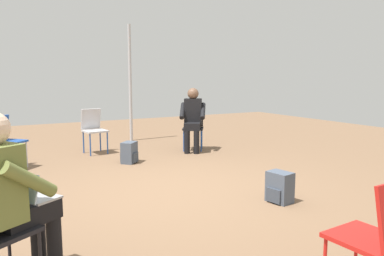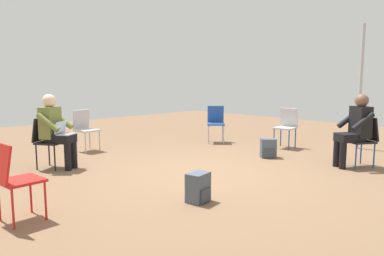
# 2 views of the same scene
# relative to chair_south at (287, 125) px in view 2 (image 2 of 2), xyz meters

# --- Properties ---
(ground_plane) EXTENTS (16.08, 16.08, 0.00)m
(ground_plane) POSITION_rel_chair_south_xyz_m (-0.20, 2.87, -0.50)
(ground_plane) COLOR brown
(chair_south) EXTENTS (0.45, 0.48, 0.85)m
(chair_south) POSITION_rel_chair_south_xyz_m (0.00, 0.00, 0.00)
(chair_south) COLOR #B7B7BC
(chair_south) RESTS_ON ground
(chair_northeast) EXTENTS (0.58, 0.56, 0.85)m
(chair_northeast) POSITION_rel_chair_south_xyz_m (1.83, 4.47, 0.00)
(chair_northeast) COLOR black
(chair_northeast) RESTS_ON ground
(chair_north) EXTENTS (0.42, 0.46, 0.85)m
(chair_north) POSITION_rel_chair_south_xyz_m (-0.28, 5.74, 0.00)
(chair_north) COLOR red
(chair_north) RESTS_ON ground
(chair_east) EXTENTS (0.47, 0.44, 0.85)m
(chair_east) POSITION_rel_chair_south_xyz_m (2.73, 3.27, 0.00)
(chair_east) COLOR #B7B7BC
(chair_east) RESTS_ON ground
(chair_southeast) EXTENTS (0.58, 0.58, 0.85)m
(chair_southeast) POSITION_rel_chair_south_xyz_m (1.54, 0.56, 0.00)
(chair_southeast) COLOR #1E4799
(chair_southeast) RESTS_ON ground
(chair_southwest) EXTENTS (0.57, 0.58, 0.85)m
(chair_southwest) POSITION_rel_chair_south_xyz_m (-1.85, 0.61, 0.00)
(chair_southwest) COLOR black
(chair_southwest) RESTS_ON ground
(person_with_laptop) EXTENTS (0.64, 0.62, 1.24)m
(person_with_laptop) POSITION_rel_chair_south_xyz_m (1.68, 4.38, 0.20)
(person_with_laptop) COLOR black
(person_with_laptop) RESTS_ON ground
(person_in_black) EXTENTS (0.63, 0.63, 1.24)m
(person_in_black) POSITION_rel_chair_south_xyz_m (-1.76, 0.75, 0.20)
(person_in_black) COLOR black
(person_in_black) RESTS_ON ground
(backpack_near_laptop_user) EXTENTS (0.34, 0.34, 0.36)m
(backpack_near_laptop_user) POSITION_rel_chair_south_xyz_m (-0.31, 1.13, -0.34)
(backpack_near_laptop_user) COLOR #475160
(backpack_near_laptop_user) RESTS_ON ground
(backpack_by_empty_chair) EXTENTS (0.28, 0.31, 0.36)m
(backpack_by_empty_chair) POSITION_rel_chair_south_xyz_m (-1.15, 3.91, -0.34)
(backpack_by_empty_chair) COLOR #475160
(backpack_by_empty_chair) RESTS_ON ground
(tent_pole_near) EXTENTS (0.07, 0.07, 2.62)m
(tent_pole_near) POSITION_rel_chair_south_xyz_m (-1.12, -1.01, 0.81)
(tent_pole_near) COLOR #B2B2B7
(tent_pole_near) RESTS_ON ground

